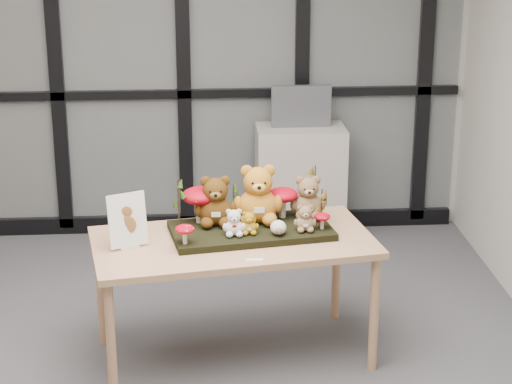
{
  "coord_description": "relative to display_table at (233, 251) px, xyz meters",
  "views": [
    {
      "loc": [
        0.51,
        -4.08,
        2.55
      ],
      "look_at": [
        0.83,
        0.47,
        0.98
      ],
      "focal_mm": 65.0,
      "sensor_mm": 36.0,
      "label": 1
    }
  ],
  "objects": [
    {
      "name": "bear_white_bow",
      "position": [
        0.0,
        -0.03,
        0.18
      ],
      "size": [
        0.14,
        0.13,
        0.16
      ],
      "primitive_type": null,
      "rotation": [
        0.0,
        0.0,
        0.16
      ],
      "color": "white",
      "rests_on": "diorama_tray"
    },
    {
      "name": "mushroom_back_right",
      "position": [
        0.29,
        0.22,
        0.2
      ],
      "size": [
        0.17,
        0.17,
        0.19
      ],
      "primitive_type": null,
      "color": "#A20513",
      "rests_on": "diorama_tray"
    },
    {
      "name": "mushroom_back_left",
      "position": [
        -0.17,
        0.18,
        0.21
      ],
      "size": [
        0.2,
        0.2,
        0.22
      ],
      "primitive_type": null,
      "color": "#A20513",
      "rests_on": "diorama_tray"
    },
    {
      "name": "mushroom_front_left",
      "position": [
        -0.26,
        -0.13,
        0.16
      ],
      "size": [
        0.1,
        0.1,
        0.11
      ],
      "primitive_type": null,
      "color": "#A20513",
      "rests_on": "diorama_tray"
    },
    {
      "name": "bear_pooh_yellow",
      "position": [
        0.15,
        0.17,
        0.28
      ],
      "size": [
        0.31,
        0.29,
        0.36
      ],
      "primitive_type": null,
      "rotation": [
        0.0,
        0.0,
        0.16
      ],
      "color": "orange",
      "rests_on": "diorama_tray"
    },
    {
      "name": "sprig_dry_far_right",
      "position": [
        0.47,
        0.23,
        0.25
      ],
      "size": [
        0.05,
        0.05,
        0.3
      ],
      "primitive_type": null,
      "color": "brown",
      "rests_on": "diorama_tray"
    },
    {
      "name": "sprig_green_far_left",
      "position": [
        -0.29,
        0.12,
        0.24
      ],
      "size": [
        0.05,
        0.05,
        0.27
      ],
      "primitive_type": null,
      "color": "#1B360C",
      "rests_on": "diorama_tray"
    },
    {
      "name": "glass_partition",
      "position": [
        -0.71,
        1.96,
        0.78
      ],
      "size": [
        4.9,
        0.06,
        2.78
      ],
      "color": "#2D383F",
      "rests_on": "floor"
    },
    {
      "name": "bear_tan_back",
      "position": [
        0.43,
        0.22,
        0.24
      ],
      "size": [
        0.23,
        0.21,
        0.26
      ],
      "primitive_type": null,
      "rotation": [
        0.0,
        0.0,
        0.16
      ],
      "color": "brown",
      "rests_on": "diorama_tray"
    },
    {
      "name": "sprig_green_centre",
      "position": [
        0.01,
        0.23,
        0.2
      ],
      "size": [
        0.05,
        0.05,
        0.2
      ],
      "primitive_type": null,
      "color": "#1B360C",
      "rests_on": "diorama_tray"
    },
    {
      "name": "diorama_tray",
      "position": [
        0.1,
        0.07,
        0.09
      ],
      "size": [
        0.92,
        0.56,
        0.04
      ],
      "primitive_type": "cube",
      "rotation": [
        0.0,
        0.0,
        0.16
      ],
      "color": "black",
      "rests_on": "display_table"
    },
    {
      "name": "monitor",
      "position": [
        0.57,
        1.75,
        0.36
      ],
      "size": [
        0.42,
        0.04,
        0.3
      ],
      "color": "#505358",
      "rests_on": "cabinet"
    },
    {
      "name": "room_shell",
      "position": [
        -0.71,
        -0.51,
        1.05
      ],
      "size": [
        5.0,
        5.0,
        5.0
      ],
      "color": "#B5B3AB",
      "rests_on": "floor"
    },
    {
      "name": "sprig_green_mid_left",
      "position": [
        -0.18,
        0.19,
        0.2
      ],
      "size": [
        0.05,
        0.05,
        0.19
      ],
      "primitive_type": null,
      "color": "#1B360C",
      "rests_on": "diorama_tray"
    },
    {
      "name": "sign_holder",
      "position": [
        -0.55,
        -0.07,
        0.2
      ],
      "size": [
        0.21,
        0.13,
        0.29
      ],
      "rotation": [
        0.0,
        0.0,
        0.41
      ],
      "color": "silver",
      "rests_on": "display_table"
    },
    {
      "name": "display_table",
      "position": [
        0.0,
        0.0,
        0.0
      ],
      "size": [
        1.59,
        0.98,
        0.7
      ],
      "rotation": [
        0.0,
        0.0,
        0.16
      ],
      "color": "tan",
      "rests_on": "floor"
    },
    {
      "name": "label_card",
      "position": [
        0.09,
        -0.29,
        0.07
      ],
      "size": [
        0.08,
        0.03,
        0.0
      ],
      "primitive_type": "cube",
      "color": "white",
      "rests_on": "display_table"
    },
    {
      "name": "bear_brown_medium",
      "position": [
        -0.09,
        0.14,
        0.25
      ],
      "size": [
        0.26,
        0.24,
        0.3
      ],
      "primitive_type": null,
      "rotation": [
        0.0,
        0.0,
        0.16
      ],
      "color": "#4E2E0C",
      "rests_on": "diorama_tray"
    },
    {
      "name": "sprig_dry_mid_right",
      "position": [
        0.49,
        0.12,
        0.2
      ],
      "size": [
        0.05,
        0.05,
        0.2
      ],
      "primitive_type": null,
      "color": "brown",
      "rests_on": "diorama_tray"
    },
    {
      "name": "bear_beige_small",
      "position": [
        0.39,
        0.01,
        0.18
      ],
      "size": [
        0.14,
        0.13,
        0.16
      ],
      "primitive_type": null,
      "rotation": [
        0.0,
        0.0,
        0.16
      ],
      "color": "#8E6A4A",
      "rests_on": "diorama_tray"
    },
    {
      "name": "mushroom_front_right",
      "position": [
        0.48,
        0.03,
        0.15
      ],
      "size": [
        0.09,
        0.09,
        0.1
      ],
      "primitive_type": null,
      "color": "#A20513",
      "rests_on": "diorama_tray"
    },
    {
      "name": "bear_small_yellow",
      "position": [
        0.08,
        -0.01,
        0.17
      ],
      "size": [
        0.12,
        0.11,
        0.14
      ],
      "primitive_type": null,
      "rotation": [
        0.0,
        0.0,
        0.16
      ],
      "color": "#AB7E13",
      "rests_on": "diorama_tray"
    },
    {
      "name": "plush_cream_hedgehog",
      "position": [
        0.24,
        -0.04,
        0.15
      ],
      "size": [
        0.07,
        0.07,
        0.09
      ],
      "primitive_type": null,
      "rotation": [
        0.0,
        0.0,
        0.16
      ],
      "color": "silver",
      "rests_on": "diorama_tray"
    },
    {
      "name": "cabinet",
      "position": [
        0.57,
        1.73,
        -0.21
      ],
      "size": [
        0.63,
        0.37,
        0.84
      ],
      "primitive_type": "cube",
      "color": "#B3A99F",
      "rests_on": "floor"
    }
  ]
}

